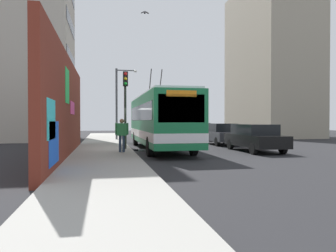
% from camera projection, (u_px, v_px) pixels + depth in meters
% --- Properties ---
extents(ground_plane, '(80.00, 80.00, 0.00)m').
position_uv_depth(ground_plane, '(131.00, 150.00, 19.93)').
color(ground_plane, '#232326').
extents(sidewalk_slab, '(48.00, 3.20, 0.15)m').
position_uv_depth(sidewalk_slab, '(103.00, 150.00, 19.62)').
color(sidewalk_slab, '#9E9B93').
rests_on(sidewalk_slab, ground_plane).
extents(graffiti_wall, '(15.26, 0.32, 4.85)m').
position_uv_depth(graffiti_wall, '(66.00, 108.00, 15.91)').
color(graffiti_wall, maroon).
rests_on(graffiti_wall, ground_plane).
extents(building_far_left, '(9.13, 9.30, 20.91)m').
position_uv_depth(building_far_left, '(18.00, 26.00, 30.16)').
color(building_far_left, '#B2A899').
rests_on(building_far_left, ground_plane).
extents(building_far_right, '(12.09, 6.28, 16.93)m').
position_uv_depth(building_far_right, '(270.00, 62.00, 37.57)').
color(building_far_right, '#9E937F').
rests_on(building_far_right, ground_plane).
extents(city_bus, '(11.70, 2.54, 5.15)m').
position_uv_depth(city_bus, '(160.00, 119.00, 20.40)').
color(city_bus, '#19723F').
rests_on(city_bus, ground_plane).
extents(parked_car_black, '(4.89, 1.91, 1.58)m').
position_uv_depth(parked_car_black, '(254.00, 137.00, 19.20)').
color(parked_car_black, black).
rests_on(parked_car_black, ground_plane).
extents(parked_car_dark_gray, '(4.29, 1.87, 1.58)m').
position_uv_depth(parked_car_dark_gray, '(221.00, 133.00, 24.58)').
color(parked_car_dark_gray, '#38383D').
rests_on(parked_car_dark_gray, ground_plane).
extents(parked_car_white, '(4.59, 1.75, 1.58)m').
position_uv_depth(parked_car_white, '(198.00, 131.00, 30.59)').
color(parked_car_white, white).
rests_on(parked_car_white, ground_plane).
extents(parked_car_navy, '(4.20, 1.92, 1.58)m').
position_uv_depth(parked_car_navy, '(183.00, 129.00, 36.45)').
color(parked_car_navy, navy).
rests_on(parked_car_navy, ground_plane).
extents(pedestrian_at_curb, '(0.23, 0.69, 1.74)m').
position_uv_depth(pedestrian_at_curb, '(122.00, 132.00, 17.26)').
color(pedestrian_at_curb, '#2D3F59').
rests_on(pedestrian_at_curb, sidewalk_slab).
extents(traffic_light, '(0.49, 0.28, 4.49)m').
position_uv_depth(traffic_light, '(125.00, 97.00, 19.13)').
color(traffic_light, '#2D382D').
rests_on(traffic_light, sidewalk_slab).
extents(street_lamp, '(0.44, 1.88, 6.21)m').
position_uv_depth(street_lamp, '(119.00, 98.00, 29.01)').
color(street_lamp, '#4C4C51').
rests_on(street_lamp, sidewalk_slab).
extents(flying_pigeons, '(0.32, 0.54, 0.16)m').
position_uv_depth(flying_pigeons, '(145.00, 13.00, 22.54)').
color(flying_pigeons, '#47474C').
extents(curbside_puddle, '(1.42, 1.42, 0.00)m').
position_uv_depth(curbside_puddle, '(140.00, 150.00, 20.04)').
color(curbside_puddle, black).
rests_on(curbside_puddle, ground_plane).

